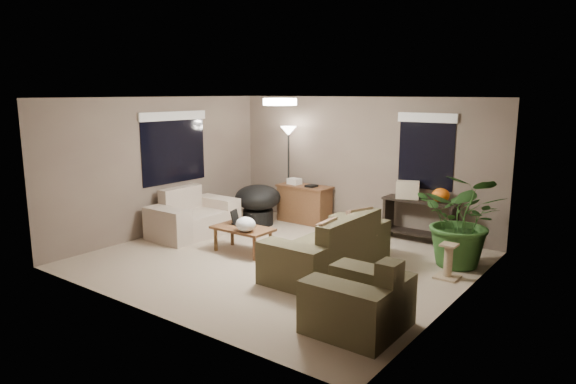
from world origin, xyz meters
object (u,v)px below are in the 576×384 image
Objects in this scene: loveseat at (193,219)px; cat_scratching_post at (448,263)px; desk at (304,204)px; houseplant at (463,230)px; floor_lamp at (288,142)px; armchair at (359,303)px; papasan_chair at (258,202)px; coffee_table at (243,231)px; console_table at (420,217)px; main_sofa at (331,251)px.

cat_scratching_post is (4.58, 0.57, -0.08)m from loveseat.
houseplant is (3.43, -0.79, 0.18)m from desk.
floor_lamp is (0.75, 1.95, 1.30)m from loveseat.
cat_scratching_post is at bearing -22.17° from desk.
floor_lamp reaches higher than desk.
papasan_chair is at bearing 143.47° from armchair.
coffee_table is at bearing -71.97° from floor_lamp.
coffee_table is at bearing -131.71° from console_table.
floor_lamp reaches higher than cat_scratching_post.
armchair is at bearing -47.86° from desk.
main_sofa is 2.86m from desk.
cat_scratching_post is at bearing -89.10° from houseplant.
console_table reaches higher than coffee_table.
desk is at bearing 132.14° from armchair.
console_table is (0.46, 2.18, 0.14)m from main_sofa.
main_sofa is at bearing -155.21° from cat_scratching_post.
loveseat is 1.60× the size of armchair.
desk is 2.40m from console_table.
cat_scratching_post is (3.44, -1.40, -0.16)m from desk.
desk is (-0.34, 2.24, 0.02)m from coffee_table.
loveseat is at bearing 169.69° from coffee_table.
floor_lamp is at bearing 135.53° from armchair.
loveseat is at bearing -119.87° from desk.
armchair reaches higher than console_table.
main_sofa reaches higher than console_table.
main_sofa is at bearing -2.37° from loveseat.
coffee_table is 1.80m from papasan_chair.
loveseat reaches higher than desk.
floor_lamp is (-0.39, -0.02, 1.22)m from desk.
cat_scratching_post is (3.83, -1.39, -1.38)m from floor_lamp.
papasan_chair is at bearing 151.51° from main_sofa.
desk is at bearing 98.54° from coffee_table.
armchair is 0.52× the size of floor_lamp.
coffee_table is 2.64m from floor_lamp.
floor_lamp reaches higher than loveseat.
papasan_chair is at bearing 122.04° from coffee_table.
floor_lamp is (0.23, 0.69, 1.13)m from papasan_chair.
floor_lamp is (-2.32, 2.08, 1.30)m from main_sofa.
desk is at bearing 157.83° from cat_scratching_post.
coffee_table is 2.00× the size of cat_scratching_post.
papasan_chair is 4.06m from houseplant.
main_sofa is 1.69× the size of console_table.
armchair is at bearing -44.47° from floor_lamp.
papasan_chair reaches higher than console_table.
console_table is at bearing 102.60° from armchair.
papasan_chair is at bearing 67.84° from loveseat.
armchair is 3.16m from coffee_table.
houseplant reaches higher than coffee_table.
papasan_chair is (-2.56, 1.39, 0.17)m from main_sofa.
houseplant reaches higher than papasan_chair.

